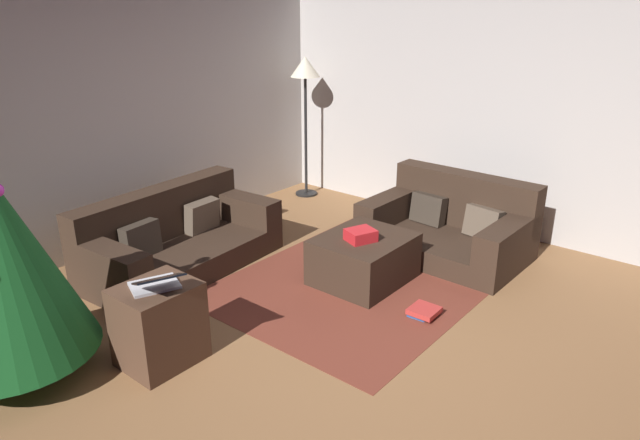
# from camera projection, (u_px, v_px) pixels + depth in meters

# --- Properties ---
(ground_plane) EXTENTS (6.40, 6.40, 0.00)m
(ground_plane) POSITION_uv_depth(u_px,v_px,m) (347.00, 370.00, 3.94)
(ground_plane) COLOR brown
(rear_partition) EXTENTS (6.40, 0.12, 2.60)m
(rear_partition) POSITION_uv_depth(u_px,v_px,m) (78.00, 123.00, 5.33)
(rear_partition) COLOR #BCB7B2
(rear_partition) RESTS_ON ground_plane
(corner_partition) EXTENTS (0.12, 6.40, 2.60)m
(corner_partition) POSITION_uv_depth(u_px,v_px,m) (538.00, 114.00, 5.74)
(corner_partition) COLOR #B5B0AB
(corner_partition) RESTS_ON ground_plane
(couch_left) EXTENTS (1.90, 1.00, 0.72)m
(couch_left) POSITION_uv_depth(u_px,v_px,m) (176.00, 239.00, 5.40)
(couch_left) COLOR #332319
(couch_left) RESTS_ON ground_plane
(couch_right) EXTENTS (1.03, 1.53, 0.75)m
(couch_right) POSITION_uv_depth(u_px,v_px,m) (451.00, 225.00, 5.72)
(couch_right) COLOR #332319
(couch_right) RESTS_ON ground_plane
(ottoman) EXTENTS (0.82, 0.70, 0.42)m
(ottoman) POSITION_uv_depth(u_px,v_px,m) (364.00, 259.00, 5.14)
(ottoman) COLOR #332319
(ottoman) RESTS_ON ground_plane
(gift_box) EXTENTS (0.29, 0.27, 0.10)m
(gift_box) POSITION_uv_depth(u_px,v_px,m) (361.00, 235.00, 4.97)
(gift_box) COLOR red
(gift_box) RESTS_ON ottoman
(tv_remote) EXTENTS (0.13, 0.16, 0.02)m
(tv_remote) POSITION_uv_depth(u_px,v_px,m) (359.00, 236.00, 5.06)
(tv_remote) COLOR black
(tv_remote) RESTS_ON ottoman
(side_table) EXTENTS (0.52, 0.44, 0.58)m
(side_table) POSITION_uv_depth(u_px,v_px,m) (159.00, 324.00, 3.94)
(side_table) COLOR #4C3323
(side_table) RESTS_ON ground_plane
(laptop) EXTENTS (0.43, 0.47, 0.18)m
(laptop) POSITION_uv_depth(u_px,v_px,m) (156.00, 283.00, 3.77)
(laptop) COLOR silver
(laptop) RESTS_ON side_table
(book_stack) EXTENTS (0.22, 0.23, 0.07)m
(book_stack) POSITION_uv_depth(u_px,v_px,m) (423.00, 311.00, 4.60)
(book_stack) COLOR #2D5193
(book_stack) RESTS_ON ground_plane
(corner_lamp) EXTENTS (0.36, 0.36, 1.74)m
(corner_lamp) POSITION_uv_depth(u_px,v_px,m) (305.00, 78.00, 6.98)
(corner_lamp) COLOR black
(corner_lamp) RESTS_ON ground_plane
(area_rug) EXTENTS (2.60, 2.00, 0.01)m
(area_rug) POSITION_uv_depth(u_px,v_px,m) (363.00, 280.00, 5.21)
(area_rug) COLOR brown
(area_rug) RESTS_ON ground_plane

